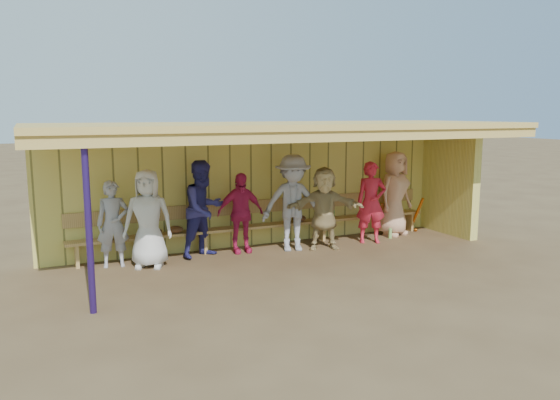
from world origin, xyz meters
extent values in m
plane|color=brown|center=(0.00, 0.00, 0.00)|extent=(90.00, 90.00, 0.00)
imported|color=#9C9BA3|center=(-2.99, 0.81, 0.76)|extent=(0.59, 0.42, 1.52)
imported|color=silver|center=(-2.44, 0.53, 0.86)|extent=(0.99, 0.84, 1.72)
imported|color=navy|center=(-1.35, 0.81, 0.91)|extent=(1.07, 0.96, 1.82)
imported|color=#CB2055|center=(-0.63, 0.81, 0.77)|extent=(0.93, 0.42, 1.55)
imported|color=#97969E|center=(0.36, 0.53, 0.94)|extent=(1.36, 0.99, 1.88)
imported|color=tan|center=(0.97, 0.36, 0.82)|extent=(1.59, 1.00, 1.64)
imported|color=red|center=(2.11, 0.43, 0.84)|extent=(0.72, 0.61, 1.69)
imported|color=#E3A67F|center=(2.99, 0.81, 0.92)|extent=(1.03, 0.82, 1.85)
cube|color=#DFD05F|center=(0.00, 1.35, 1.20)|extent=(8.60, 0.20, 2.40)
cube|color=#DFD05F|center=(4.20, 0.45, 1.20)|extent=(0.20, 1.62, 2.40)
cube|color=#D7B458|center=(0.00, 0.00, 2.45)|extent=(8.80, 3.20, 0.10)
cube|color=#D7B458|center=(0.00, -1.50, 2.32)|extent=(8.80, 0.10, 0.18)
cube|color=#D7B458|center=(-3.80, 0.00, 2.31)|extent=(0.08, 3.00, 0.16)
cube|color=#D7B458|center=(-2.85, 0.00, 2.31)|extent=(0.08, 3.00, 0.16)
cube|color=#D7B458|center=(-1.90, 0.00, 2.31)|extent=(0.08, 3.00, 0.16)
cube|color=#D7B458|center=(-0.95, 0.00, 2.31)|extent=(0.08, 3.00, 0.16)
cube|color=#D7B458|center=(0.00, 0.00, 2.31)|extent=(0.08, 3.00, 0.16)
cube|color=#D7B458|center=(0.95, 0.00, 2.31)|extent=(0.08, 3.00, 0.16)
cube|color=#D7B458|center=(1.90, 0.00, 2.31)|extent=(0.08, 3.00, 0.16)
cube|color=#D7B458|center=(2.85, 0.00, 2.31)|extent=(0.08, 3.00, 0.16)
cube|color=#D7B458|center=(3.80, 0.00, 2.31)|extent=(0.08, 3.00, 0.16)
cylinder|color=navy|center=(-3.60, -1.40, 1.20)|extent=(0.09, 0.09, 2.40)
cube|color=tan|center=(0.00, 1.06, 0.42)|extent=(7.60, 0.32, 0.05)
cube|color=tan|center=(0.00, 1.22, 0.80)|extent=(7.60, 0.04, 0.26)
cube|color=tan|center=(-3.60, 1.06, 0.20)|extent=(0.06, 0.29, 0.40)
cube|color=tan|center=(-1.29, 1.06, 0.20)|extent=(0.06, 0.29, 0.40)
cube|color=tan|center=(1.29, 1.06, 0.20)|extent=(0.06, 0.29, 0.40)
cube|color=tan|center=(3.60, 1.06, 0.20)|extent=(0.06, 0.29, 0.40)
cylinder|color=orange|center=(3.65, 0.86, 0.40)|extent=(0.13, 0.41, 0.80)
sphere|color=#CE6218|center=(3.65, 0.86, 0.04)|extent=(0.08, 0.08, 0.08)
ellipsoid|color=#593319|center=(-1.85, 1.01, 0.52)|extent=(0.30, 0.24, 0.14)
ellipsoid|color=#593319|center=(-2.25, 1.01, 0.52)|extent=(0.30, 0.24, 0.14)
ellipsoid|color=#593319|center=(0.74, 1.01, 0.52)|extent=(0.30, 0.24, 0.14)
cylinder|color=#77CB65|center=(1.61, 1.11, 0.56)|extent=(0.07, 0.07, 0.22)
cylinder|color=orange|center=(2.89, 1.11, 0.56)|extent=(0.07, 0.07, 0.22)
cylinder|color=#83BB5D|center=(2.72, 0.56, 0.11)|extent=(0.07, 0.07, 0.22)
camera|label=1|loc=(-4.28, -8.85, 2.68)|focal=35.00mm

